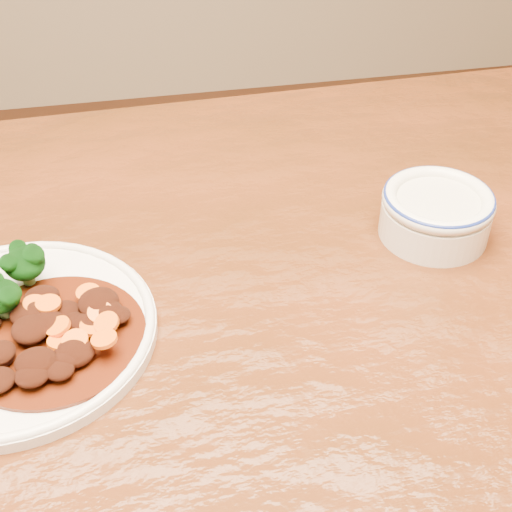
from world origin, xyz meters
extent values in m
cube|color=#5B2610|center=(0.00, 0.00, 0.73)|extent=(1.53, 0.95, 0.04)
cylinder|color=white|center=(-0.16, 0.04, 0.76)|extent=(0.24, 0.24, 0.01)
torus|color=white|center=(-0.16, 0.04, 0.76)|extent=(0.24, 0.24, 0.01)
cylinder|color=#64944D|center=(-0.15, 0.10, 0.77)|extent=(0.01, 0.01, 0.01)
ellipsoid|color=black|center=(-0.15, 0.10, 0.79)|extent=(0.04, 0.04, 0.03)
cylinder|color=#64944D|center=(-0.17, 0.06, 0.77)|extent=(0.01, 0.01, 0.01)
ellipsoid|color=black|center=(-0.17, 0.06, 0.79)|extent=(0.03, 0.03, 0.03)
cylinder|color=#451207|center=(-0.13, 0.02, 0.76)|extent=(0.15, 0.15, 0.00)
ellipsoid|color=black|center=(-0.14, 0.04, 0.77)|extent=(0.03, 0.03, 0.02)
ellipsoid|color=black|center=(-0.11, -0.01, 0.77)|extent=(0.03, 0.03, 0.02)
ellipsoid|color=black|center=(-0.13, 0.03, 0.77)|extent=(0.03, 0.03, 0.01)
ellipsoid|color=black|center=(-0.08, 0.03, 0.77)|extent=(0.03, 0.03, 0.01)
ellipsoid|color=black|center=(-0.14, -0.01, 0.77)|extent=(0.03, 0.03, 0.02)
ellipsoid|color=black|center=(-0.14, 0.07, 0.77)|extent=(0.03, 0.02, 0.02)
ellipsoid|color=black|center=(-0.10, 0.03, 0.77)|extent=(0.02, 0.02, 0.01)
ellipsoid|color=black|center=(-0.17, 0.00, 0.77)|extent=(0.02, 0.02, 0.01)
ellipsoid|color=black|center=(-0.11, 0.03, 0.77)|extent=(0.02, 0.02, 0.01)
ellipsoid|color=black|center=(-0.10, 0.03, 0.77)|extent=(0.03, 0.03, 0.01)
ellipsoid|color=black|center=(-0.12, -0.02, 0.77)|extent=(0.02, 0.02, 0.01)
ellipsoid|color=black|center=(-0.17, 0.00, 0.77)|extent=(0.02, 0.03, 0.01)
ellipsoid|color=black|center=(-0.14, 0.05, 0.77)|extent=(0.03, 0.02, 0.01)
ellipsoid|color=black|center=(-0.11, -0.01, 0.77)|extent=(0.02, 0.02, 0.01)
ellipsoid|color=black|center=(-0.12, 0.05, 0.77)|extent=(0.03, 0.02, 0.01)
ellipsoid|color=black|center=(-0.09, 0.05, 0.77)|extent=(0.04, 0.04, 0.02)
ellipsoid|color=black|center=(-0.14, -0.03, 0.77)|extent=(0.03, 0.02, 0.01)
ellipsoid|color=black|center=(-0.07, 0.03, 0.77)|extent=(0.02, 0.02, 0.01)
ellipsoid|color=black|center=(-0.14, 0.02, 0.77)|extent=(0.03, 0.03, 0.02)
cylinder|color=#E1560C|center=(-0.08, 0.02, 0.78)|extent=(0.03, 0.03, 0.01)
cylinder|color=#E1560C|center=(-0.10, 0.06, 0.77)|extent=(0.02, 0.03, 0.01)
cylinder|color=#E1560C|center=(-0.08, 0.00, 0.78)|extent=(0.02, 0.02, 0.01)
cylinder|color=#E1560C|center=(-0.09, 0.03, 0.78)|extent=(0.03, 0.03, 0.01)
cylinder|color=#E1560C|center=(-0.14, 0.05, 0.78)|extent=(0.03, 0.03, 0.01)
cylinder|color=#E1560C|center=(-0.12, 0.01, 0.77)|extent=(0.03, 0.03, 0.01)
cylinder|color=#E1560C|center=(-0.12, 0.02, 0.78)|extent=(0.02, 0.02, 0.01)
cylinder|color=#E1560C|center=(-0.09, 0.02, 0.77)|extent=(0.03, 0.03, 0.01)
cylinder|color=#E1560C|center=(-0.11, 0.00, 0.78)|extent=(0.03, 0.03, 0.01)
cylinder|color=#E1560C|center=(-0.13, 0.05, 0.78)|extent=(0.03, 0.03, 0.00)
cylinder|color=white|center=(0.24, 0.11, 0.77)|extent=(0.11, 0.11, 0.04)
cylinder|color=silver|center=(0.24, 0.11, 0.79)|extent=(0.08, 0.08, 0.01)
torus|color=white|center=(0.24, 0.11, 0.79)|extent=(0.11, 0.11, 0.01)
torus|color=navy|center=(0.24, 0.11, 0.80)|extent=(0.11, 0.11, 0.01)
camera|label=1|loc=(-0.04, -0.42, 1.19)|focal=50.00mm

